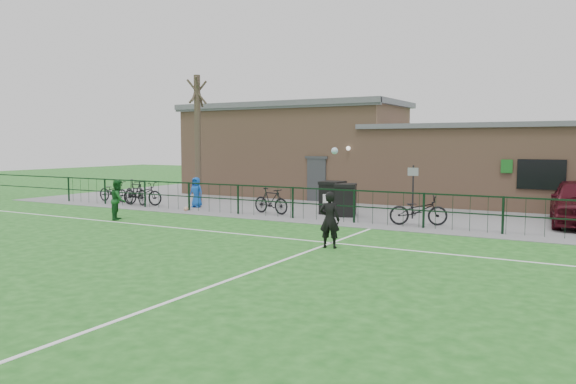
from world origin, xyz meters
The scene contains 20 objects.
ground centered at (0.00, 0.00, 0.00)m, with size 90.00×90.00×0.00m, color #1A591A.
paving_strip centered at (0.00, 13.50, 0.01)m, with size 34.00×13.00×0.02m, color slate.
pitch_line_touch centered at (0.00, 7.80, 0.00)m, with size 28.00×0.10×0.01m, color white.
pitch_line_mid centered at (0.00, 4.00, 0.00)m, with size 28.00×0.10×0.01m, color white.
pitch_line_perp centered at (2.00, 0.00, 0.00)m, with size 0.10×16.00×0.01m, color white.
perimeter_fence centered at (0.00, 8.00, 0.60)m, with size 28.00×0.10×1.20m, color black.
bare_tree centered at (-8.00, 10.50, 3.00)m, with size 0.30×0.30×6.00m, color #403227.
wheelie_bin_left centered at (-0.73, 9.90, 0.63)m, with size 0.80×0.91×1.22m, color black.
wheelie_bin_right centered at (0.01, 9.51, 0.61)m, with size 0.78×0.88×1.17m, color black.
sign_post centered at (2.48, 10.08, 1.02)m, with size 0.06×0.06×2.00m, color black.
bicycle_a centered at (-11.92, 8.90, 0.52)m, with size 0.66×1.90×1.00m, color black.
bicycle_b centered at (-10.00, 8.44, 0.60)m, with size 0.55×1.94×1.16m, color black.
bicycle_c centered at (-9.62, 8.49, 0.55)m, with size 0.70×2.02×1.06m, color black.
bicycle_d centered at (-2.89, 8.70, 0.54)m, with size 0.49×1.72×1.04m, color black.
bicycle_e centered at (3.16, 8.54, 0.54)m, with size 0.68×1.96×1.03m, color black.
spectator_child centered at (-6.93, 9.01, 0.68)m, with size 0.65×0.42×1.33m, color blue.
goalkeeper_kick centered at (2.23, 3.38, 0.83)m, with size 1.66×3.30×2.70m.
outfield_player centered at (-6.99, 4.53, 0.74)m, with size 0.72×0.56×1.49m, color #175120.
ball_ground centered at (-6.50, 7.80, 0.10)m, with size 0.20×0.20×0.20m, color silver.
clubhouse centered at (-0.88, 16.50, 2.22)m, with size 24.25×5.40×4.96m.
Camera 1 is at (8.73, -10.37, 2.85)m, focal length 35.00 mm.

